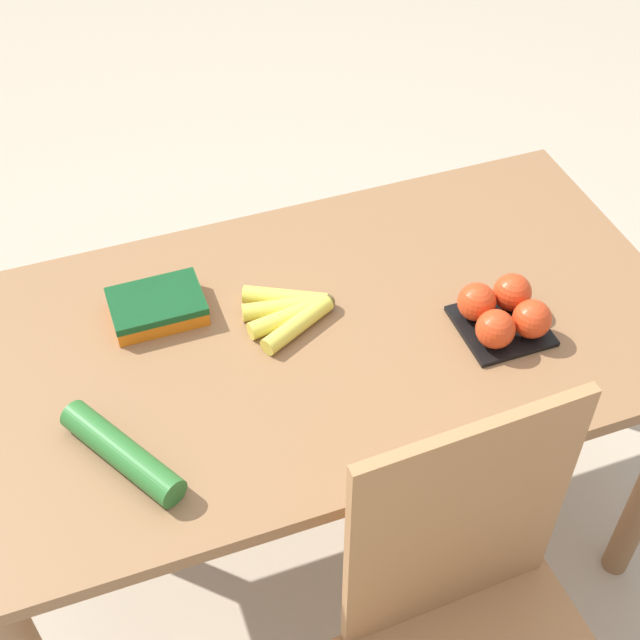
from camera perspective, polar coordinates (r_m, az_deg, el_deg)
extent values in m
plane|color=#B7A88E|center=(2.27, 0.00, -13.53)|extent=(12.00, 12.00, 0.00)
cube|color=olive|center=(1.70, 0.00, -1.06)|extent=(1.40, 0.76, 0.03)
cylinder|color=olive|center=(2.37, 12.01, 2.01)|extent=(0.06, 0.06, 0.70)
cylinder|color=olive|center=(2.15, -19.42, -6.10)|extent=(0.06, 0.06, 0.70)
cube|color=#A87547|center=(1.45, 8.88, -12.81)|extent=(0.39, 0.04, 0.50)
cylinder|color=#A87547|center=(1.94, 12.37, -19.14)|extent=(0.04, 0.04, 0.45)
sphere|color=brown|center=(1.71, 0.46, 1.15)|extent=(0.03, 0.03, 0.03)
cylinder|color=#DBCC47|center=(1.72, -2.25, 1.41)|extent=(0.16, 0.11, 0.03)
cylinder|color=#DBCC47|center=(1.71, -2.25, 0.80)|extent=(0.17, 0.06, 0.03)
cylinder|color=#DBCC47|center=(1.69, -1.98, 0.21)|extent=(0.17, 0.06, 0.03)
cylinder|color=#DBCC47|center=(1.67, -1.45, -0.29)|extent=(0.16, 0.11, 0.03)
cube|color=black|center=(1.72, 11.49, -0.37)|extent=(0.16, 0.16, 0.01)
sphere|color=red|center=(1.73, 12.20, 1.74)|extent=(0.07, 0.07, 0.07)
sphere|color=red|center=(1.70, 9.99, 1.15)|extent=(0.07, 0.07, 0.07)
sphere|color=red|center=(1.69, 13.41, 0.06)|extent=(0.07, 0.07, 0.07)
sphere|color=red|center=(1.65, 11.17, -0.57)|extent=(0.07, 0.07, 0.07)
cube|color=orange|center=(1.73, -10.38, 0.86)|extent=(0.17, 0.12, 0.04)
cube|color=#145123|center=(1.72, -10.44, 1.20)|extent=(0.18, 0.12, 0.02)
cylinder|color=#2D702D|center=(1.51, -12.56, -8.27)|extent=(0.17, 0.25, 0.05)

